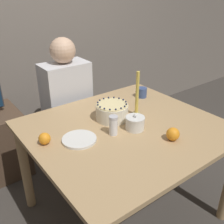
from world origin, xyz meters
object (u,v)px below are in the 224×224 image
(candle, at_px, (137,98))
(person_man_blue_shirt, at_px, (68,116))
(sugar_bowl, at_px, (135,123))
(sugar_shaker, at_px, (113,125))
(cake, at_px, (112,111))

(candle, bearing_deg, person_man_blue_shirt, 107.23)
(sugar_bowl, relative_size, sugar_shaker, 0.99)
(sugar_shaker, height_order, person_man_blue_shirt, person_man_blue_shirt)
(sugar_shaker, distance_m, candle, 0.33)
(cake, distance_m, candle, 0.20)
(sugar_bowl, bearing_deg, person_man_blue_shirt, 94.50)
(candle, bearing_deg, sugar_shaker, -159.04)
(sugar_shaker, xyz_separation_m, person_man_blue_shirt, (0.09, 0.79, -0.29))
(cake, bearing_deg, person_man_blue_shirt, 92.85)
(candle, bearing_deg, cake, 162.58)
(sugar_bowl, relative_size, person_man_blue_shirt, 0.10)
(sugar_bowl, distance_m, candle, 0.23)
(sugar_bowl, xyz_separation_m, person_man_blue_shirt, (-0.06, 0.83, -0.27))
(sugar_shaker, xyz_separation_m, candle, (0.30, 0.11, 0.07))
(cake, height_order, sugar_shaker, same)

